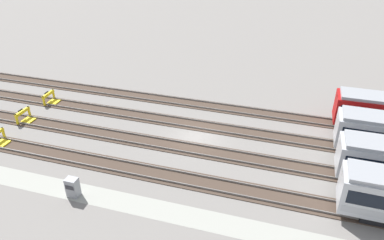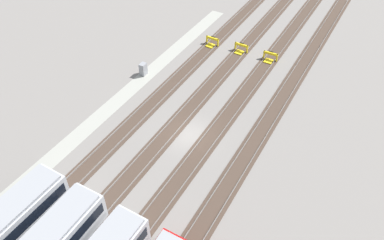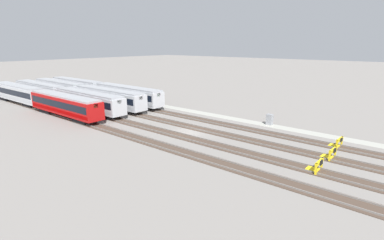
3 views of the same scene
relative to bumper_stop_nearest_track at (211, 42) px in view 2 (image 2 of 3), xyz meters
name	(u,v)px [view 2 (image 2 of 3)]	position (x,y,z in m)	size (l,w,h in m)	color
ground_plane	(190,135)	(17.26, 6.43, -0.51)	(400.00, 400.00, 0.00)	gray
service_walkway	(114,104)	(17.26, -3.85, -0.51)	(54.00, 2.00, 0.01)	#9E9E93
rail_track_nearest	(141,115)	(17.26, 0.01, -0.47)	(90.00, 2.23, 0.21)	#47382D
rail_track_near_inner	(173,128)	(17.26, 4.29, -0.47)	(90.00, 2.24, 0.21)	#47382D
rail_track_middle	(208,142)	(17.26, 8.58, -0.47)	(90.00, 2.24, 0.21)	#47382D
rail_track_far_inner	(245,157)	(17.26, 12.86, -0.47)	(90.00, 2.23, 0.21)	#47382D
bumper_stop_nearest_track	(211,42)	(0.00, 0.00, 0.00)	(1.37, 2.01, 1.22)	yellow
bumper_stop_near_inner_track	(240,49)	(-0.42, 4.28, 0.00)	(1.37, 2.01, 1.22)	yellow
bumper_stop_middle_track	(270,57)	(-0.38, 8.58, 0.00)	(1.35, 2.00, 1.22)	yellow
electrical_cabinet	(143,69)	(10.59, -4.26, 0.29)	(0.90, 0.73, 1.60)	gray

